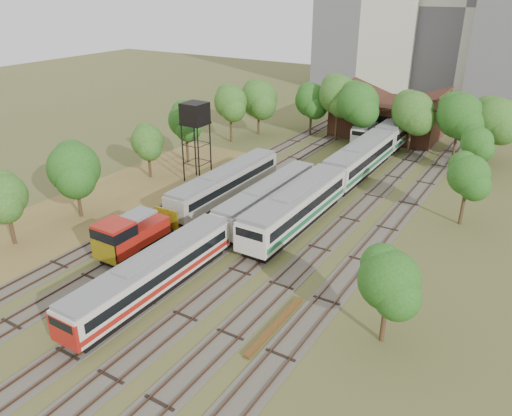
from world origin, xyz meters
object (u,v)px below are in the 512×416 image
Objects in this scene: railcar_red_set at (219,230)px; water_tower at (195,116)px; railcar_green_set at (360,159)px; shunter_locomotive at (130,236)px.

water_tower reaches higher than railcar_red_set.
water_tower is at bearing -143.42° from railcar_green_set.
shunter_locomotive is 20.04m from water_tower.
water_tower reaches higher than railcar_green_set.
shunter_locomotive is at bearing -70.53° from water_tower.
railcar_green_set is (4.00, 24.87, 0.37)m from railcar_red_set.
shunter_locomotive is at bearing -139.15° from railcar_red_set.
water_tower reaches higher than shunter_locomotive.
railcar_green_set is 6.43× the size of shunter_locomotive.
railcar_green_set is at bearing 71.60° from shunter_locomotive.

